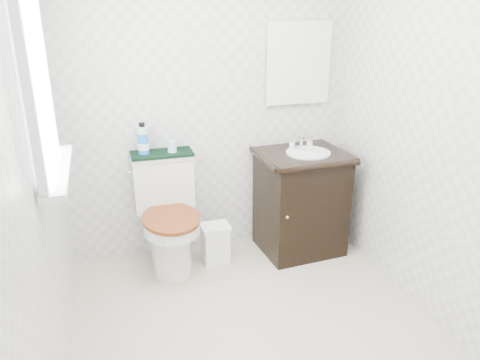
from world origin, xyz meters
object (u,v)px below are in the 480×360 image
trash_bin (216,243)px  mouthwash_bottle (143,139)px  toilet (168,220)px  cup (172,146)px  vanity (301,200)px

trash_bin → mouthwash_bottle: 0.96m
toilet → mouthwash_bottle: 0.63m
trash_bin → cup: (-0.27, 0.18, 0.75)m
mouthwash_bottle → cup: size_ratio=2.70×
toilet → vanity: vanity is taller
toilet → mouthwash_bottle: size_ratio=3.67×
vanity → mouthwash_bottle: size_ratio=4.00×
trash_bin → cup: size_ratio=3.64×
vanity → trash_bin: vanity is taller
vanity → cup: bearing=169.8°
mouthwash_bottle → cup: 0.21m
trash_bin → cup: 0.81m
trash_bin → cup: cup is taller
mouthwash_bottle → cup: bearing=-5.9°
toilet → trash_bin: 0.41m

